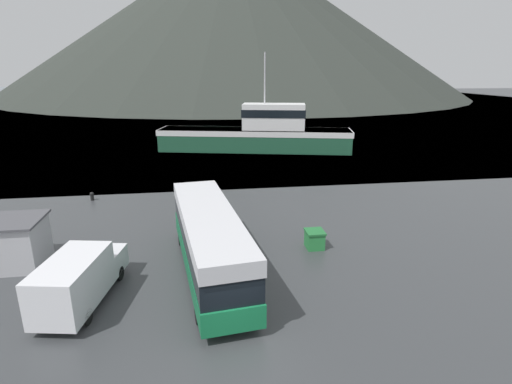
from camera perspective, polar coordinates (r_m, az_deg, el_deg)
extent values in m
plane|color=#383A3D|center=(16.08, -2.65, -21.92)|extent=(400.00, 400.00, 0.00)
plane|color=slate|center=(153.96, -8.07, 13.15)|extent=(240.00, 240.00, 0.00)
cone|color=#2D332D|center=(176.40, -3.15, 23.43)|extent=(180.67, 180.67, 59.43)
cube|color=#146B3D|center=(20.79, -6.57, -9.16)|extent=(3.96, 11.73, 1.03)
cube|color=black|center=(20.33, -6.67, -6.37)|extent=(3.88, 11.50, 1.18)
cube|color=silver|center=(19.97, -6.76, -3.85)|extent=(3.96, 11.73, 0.74)
cube|color=black|center=(25.75, -8.66, -1.82)|extent=(2.24, 0.34, 1.59)
cylinder|color=black|center=(24.54, -10.64, -6.43)|extent=(0.41, 0.93, 0.90)
cylinder|color=black|center=(24.78, -5.41, -5.96)|extent=(0.41, 0.93, 0.90)
cylinder|color=black|center=(17.45, -8.15, -16.75)|extent=(0.41, 0.93, 0.90)
cylinder|color=black|center=(17.79, -0.64, -15.83)|extent=(0.41, 0.93, 0.90)
cube|color=silver|center=(19.23, -24.72, -11.66)|extent=(2.78, 4.47, 2.05)
cube|color=silver|center=(21.81, -21.12, -9.11)|extent=(2.34, 2.13, 1.13)
cube|color=black|center=(20.72, -22.32, -7.85)|extent=(1.72, 0.38, 0.72)
cylinder|color=black|center=(22.23, -23.40, -10.50)|extent=(0.34, 0.73, 0.70)
cylinder|color=black|center=(21.53, -18.93, -10.91)|extent=(0.34, 0.73, 0.70)
cylinder|color=black|center=(19.44, -28.10, -15.32)|extent=(0.34, 0.73, 0.70)
cylinder|color=black|center=(18.62, -23.04, -16.08)|extent=(0.34, 0.73, 0.70)
cube|color=#1E5138|center=(52.33, -0.19, 7.48)|extent=(24.86, 10.03, 2.77)
cube|color=white|center=(52.17, -0.19, 8.60)|extent=(25.11, 10.13, 0.69)
cube|color=white|center=(51.77, 2.55, 10.71)|extent=(8.35, 4.92, 3.23)
cube|color=black|center=(51.71, 2.56, 11.24)|extent=(8.53, 5.05, 0.97)
cylinder|color=#B2B2B7|center=(51.52, 1.27, 15.92)|extent=(0.20, 0.20, 6.16)
cube|color=#287F3D|center=(23.97, 8.36, -6.81)|extent=(0.98, 1.07, 0.97)
cube|color=#226C34|center=(23.76, 8.41, -5.62)|extent=(1.08, 1.18, 0.11)
cube|color=#B2B2B7|center=(24.94, -31.04, -6.34)|extent=(2.63, 2.78, 2.49)
cube|color=#4C4C51|center=(24.51, -31.51, -3.52)|extent=(2.90, 3.06, 0.12)
cube|color=#1E5138|center=(57.14, 5.05, 7.25)|extent=(6.28, 2.23, 0.85)
cylinder|color=black|center=(34.83, -22.36, -0.74)|extent=(0.28, 0.28, 0.45)
sphere|color=black|center=(34.75, -22.41, -0.26)|extent=(0.32, 0.32, 0.32)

